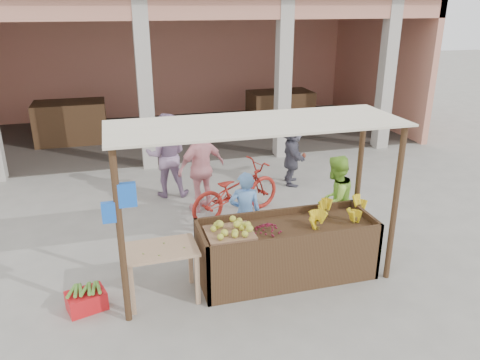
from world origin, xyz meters
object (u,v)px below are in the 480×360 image
object	(u,v)px
vendor_blue	(245,211)
motorcycle	(236,190)
vendor_green	(334,199)
fruit_stall	(286,252)
red_crate	(86,301)
side_table	(162,257)

from	to	relation	value
vendor_blue	motorcycle	world-z (taller)	vendor_blue
vendor_green	fruit_stall	bearing A→B (deg)	6.11
fruit_stall	vendor_green	world-z (taller)	vendor_green
red_crate	side_table	bearing A→B (deg)	-17.26
fruit_stall	red_crate	distance (m)	2.89
side_table	vendor_green	distance (m)	3.08
fruit_stall	side_table	bearing A→B (deg)	-177.56
side_table	vendor_blue	world-z (taller)	vendor_blue
vendor_green	motorcycle	world-z (taller)	vendor_green
fruit_stall	red_crate	bearing A→B (deg)	-178.65
fruit_stall	vendor_blue	world-z (taller)	vendor_blue
side_table	vendor_green	bearing A→B (deg)	14.02
motorcycle	fruit_stall	bearing A→B (deg)	162.89
side_table	motorcycle	distance (m)	2.87
side_table	red_crate	xyz separation A→B (m)	(-1.04, 0.01, -0.51)
red_crate	vendor_green	distance (m)	4.14
vendor_blue	motorcycle	distance (m)	1.48
fruit_stall	red_crate	xyz separation A→B (m)	(-2.88, -0.07, -0.27)
vendor_blue	motorcycle	xyz separation A→B (m)	(0.24, 1.44, -0.21)
fruit_stall	vendor_green	size ratio (longest dim) A/B	1.57
vendor_green	motorcycle	bearing A→B (deg)	-76.96
vendor_blue	motorcycle	bearing A→B (deg)	-88.86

